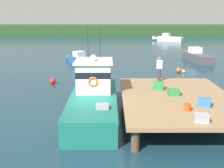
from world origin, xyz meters
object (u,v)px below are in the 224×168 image
at_px(crate_stack_near_edge, 159,86).
at_px(mooring_buoy_outer, 184,71).
at_px(moored_boat_off_the_point, 82,59).
at_px(deckhand_by_the_boat, 160,69).
at_px(moored_boat_far_right, 169,38).
at_px(crate_stack_mid_dock, 202,118).
at_px(crate_single_by_cleat, 205,102).
at_px(crate_single_far, 174,92).
at_px(moored_boat_outer_mooring, 197,56).
at_px(bait_bucket, 188,107).
at_px(mooring_buoy_inshore, 201,53).
at_px(main_fishing_boat, 94,97).
at_px(mooring_buoy_channel_marker, 53,81).
at_px(mooring_buoy_spare_mooring, 179,70).

bearing_deg(crate_stack_near_edge, mooring_buoy_outer, 69.04).
relative_size(crate_stack_near_edge, moored_boat_off_the_point, 0.12).
height_order(deckhand_by_the_boat, moored_boat_far_right, deckhand_by_the_boat).
bearing_deg(moored_boat_off_the_point, crate_stack_mid_dock, -71.19).
relative_size(crate_single_by_cleat, crate_single_far, 1.00).
relative_size(moored_boat_far_right, moored_boat_outer_mooring, 0.92).
bearing_deg(crate_single_far, mooring_buoy_outer, 73.97).
distance_m(bait_bucket, mooring_buoy_inshore, 28.53).
bearing_deg(mooring_buoy_outer, crate_single_far, -106.03).
xyz_separation_m(crate_stack_mid_dock, deckhand_by_the_boat, (-0.62, 7.44, 0.68)).
bearing_deg(crate_single_by_cleat, main_fishing_boat, 157.30).
bearing_deg(moored_boat_far_right, crate_single_by_cleat, -98.39).
bearing_deg(mooring_buoy_outer, moored_boat_outer_mooring, 65.90).
bearing_deg(deckhand_by_the_boat, main_fishing_boat, -143.83).
relative_size(crate_single_far, moored_boat_far_right, 0.10).
distance_m(moored_boat_far_right, mooring_buoy_channel_marker, 38.79).
relative_size(bait_bucket, moored_boat_far_right, 0.06).
bearing_deg(bait_bucket, mooring_buoy_channel_marker, 129.14).
distance_m(crate_single_far, bait_bucket, 2.60).
bearing_deg(mooring_buoy_outer, bait_bucket, -102.87).
distance_m(crate_single_by_cleat, moored_boat_far_right, 45.44).
height_order(main_fishing_boat, crate_stack_near_edge, main_fishing_boat).
xyz_separation_m(bait_bucket, mooring_buoy_outer, (3.31, 14.48, -1.21)).
distance_m(crate_single_far, moored_boat_outer_mooring, 20.10).
bearing_deg(crate_stack_near_edge, mooring_buoy_channel_marker, 139.74).
height_order(deckhand_by_the_boat, mooring_buoy_outer, deckhand_by_the_boat).
bearing_deg(main_fishing_boat, moored_boat_outer_mooring, 59.34).
height_order(deckhand_by_the_boat, moored_boat_off_the_point, deckhand_by_the_boat).
bearing_deg(bait_bucket, main_fishing_boat, 146.87).
xyz_separation_m(crate_stack_mid_dock, bait_bucket, (-0.22, 1.44, -0.01)).
relative_size(crate_stack_mid_dock, crate_single_far, 1.00).
bearing_deg(moored_boat_outer_mooring, crate_single_far, -109.14).
xyz_separation_m(bait_bucket, mooring_buoy_inshore, (8.58, 27.18, -1.19)).
height_order(crate_single_by_cleat, mooring_buoy_channel_marker, crate_single_by_cleat).
distance_m(bait_bucket, mooring_buoy_spare_mooring, 15.10).
distance_m(moored_boat_far_right, mooring_buoy_outer, 31.42).
relative_size(moored_boat_outer_mooring, mooring_buoy_spare_mooring, 13.51).
bearing_deg(main_fishing_boat, crate_single_by_cleat, -22.70).
relative_size(crate_single_far, moored_boat_off_the_point, 0.12).
bearing_deg(deckhand_by_the_boat, moored_boat_off_the_point, 115.65).
bearing_deg(crate_stack_near_edge, mooring_buoy_spare_mooring, 71.46).
relative_size(moored_boat_outer_mooring, mooring_buoy_inshore, 17.70).
relative_size(main_fishing_boat, deckhand_by_the_boat, 6.02).
xyz_separation_m(main_fishing_boat, mooring_buoy_outer, (7.85, 11.52, -0.84)).
relative_size(deckhand_by_the_boat, moored_boat_outer_mooring, 0.26).
height_order(main_fishing_boat, mooring_buoy_inshore, main_fishing_boat).
height_order(moored_boat_far_right, mooring_buoy_inshore, moored_boat_far_right).
xyz_separation_m(moored_boat_outer_mooring, mooring_buoy_spare_mooring, (-3.58, -6.80, -0.31)).
bearing_deg(moored_boat_outer_mooring, crate_stack_mid_dock, -105.21).
distance_m(deckhand_by_the_boat, mooring_buoy_channel_marker, 9.18).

